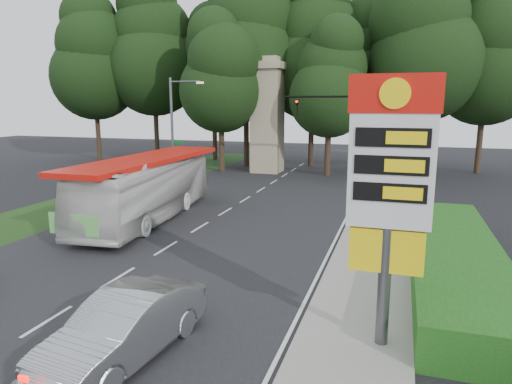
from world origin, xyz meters
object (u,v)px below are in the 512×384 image
(gas_station_pylon, at_px, (390,177))
(sedan_silver, at_px, (124,327))
(traffic_signal_mast, at_px, (347,124))
(streetlight_signs, at_px, (175,126))
(transit_bus, at_px, (147,188))
(monument, at_px, (267,115))

(gas_station_pylon, height_order, sedan_silver, gas_station_pylon)
(gas_station_pylon, height_order, traffic_signal_mast, traffic_signal_mast)
(gas_station_pylon, distance_m, streetlight_signs, 25.74)
(transit_bus, distance_m, sedan_silver, 13.95)
(gas_station_pylon, xyz_separation_m, traffic_signal_mast, (-3.52, 22.00, 0.22))
(gas_station_pylon, xyz_separation_m, monument, (-11.20, 28.01, 0.66))
(monument, bearing_deg, traffic_signal_mast, -38.00)
(streetlight_signs, xyz_separation_m, sedan_silver, (10.22, -22.46, -3.62))
(gas_station_pylon, height_order, transit_bus, gas_station_pylon)
(gas_station_pylon, relative_size, transit_bus, 0.57)
(transit_bus, bearing_deg, monument, 79.52)
(gas_station_pylon, bearing_deg, streetlight_signs, 128.96)
(monument, height_order, transit_bus, monument)
(monument, distance_m, transit_bus, 18.57)
(monument, relative_size, transit_bus, 0.83)
(traffic_signal_mast, relative_size, monument, 0.72)
(traffic_signal_mast, distance_m, transit_bus, 15.49)
(traffic_signal_mast, height_order, streetlight_signs, streetlight_signs)
(transit_bus, bearing_deg, sedan_silver, -67.74)
(streetlight_signs, distance_m, sedan_silver, 24.94)
(gas_station_pylon, xyz_separation_m, streetlight_signs, (-16.19, 20.01, -0.01))
(traffic_signal_mast, distance_m, sedan_silver, 24.87)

